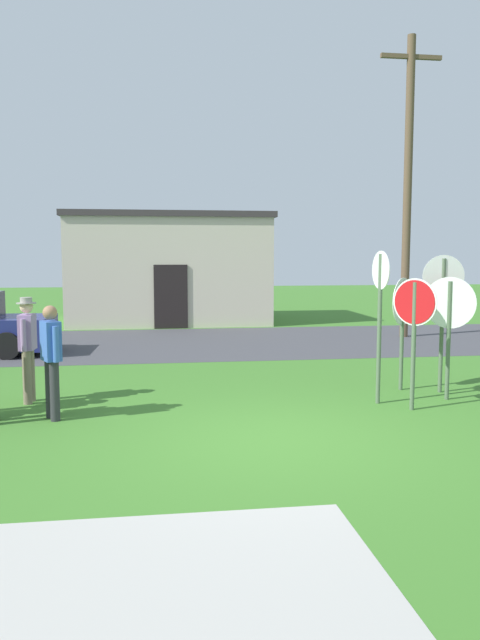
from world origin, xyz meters
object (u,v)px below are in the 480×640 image
stop_sign_tallest (449,316)px  stop_sign_low_front (414,321)px  stop_sign_leaning_right (443,299)px  person_in_dark_shirt (28,343)px  stop_sign_nearest (402,314)px  stop_sign_far_back (380,303)px  person_on_left (51,356)px  utility_pole (408,183)px

stop_sign_tallest → stop_sign_low_front: bearing=-146.2°
stop_sign_leaning_right → person_in_dark_shirt: bearing=178.3°
stop_sign_leaning_right → stop_sign_nearest: bearing=155.3°
stop_sign_nearest → stop_sign_tallest: stop_sign_tallest is taller
stop_sign_low_front → person_in_dark_shirt: size_ratio=1.19×
stop_sign_leaning_right → person_in_dark_shirt: size_ratio=1.39×
stop_sign_tallest → stop_sign_far_back: stop_sign_far_back is taller
person_in_dark_shirt → stop_sign_low_front: bearing=-12.6°
stop_sign_leaning_right → person_on_left: 6.60m
stop_sign_tallest → person_on_left: size_ratio=1.22×
utility_pole → stop_sign_nearest: bearing=-113.3°
utility_pole → stop_sign_low_front: (-3.38, -8.34, -3.09)m
utility_pole → stop_sign_far_back: (-3.75, -7.85, -2.84)m
stop_sign_nearest → person_on_left: 6.02m
stop_sign_low_front → stop_sign_leaning_right: size_ratio=0.85×
person_on_left → stop_sign_tallest: bearing=3.2°
utility_pole → person_on_left: utility_pole is taller
person_in_dark_shirt → stop_sign_leaning_right: bearing=-1.7°
stop_sign_nearest → stop_sign_tallest: size_ratio=0.98×
stop_sign_nearest → stop_sign_tallest: bearing=-60.6°
utility_pole → stop_sign_low_front: bearing=-112.0°
stop_sign_nearest → stop_sign_leaning_right: bearing=-24.7°
stop_sign_tallest → person_in_dark_shirt: size_ratio=1.19×
stop_sign_tallest → stop_sign_leaning_right: bearing=75.3°
stop_sign_leaning_right → person_on_left: bearing=-172.0°
utility_pole → stop_sign_tallest: (-2.51, -7.75, -3.08)m
person_in_dark_shirt → person_on_left: bearing=-64.1°
stop_sign_tallest → person_on_left: bearing=-176.8°
stop_sign_far_back → person_on_left: bearing=-177.0°
utility_pole → stop_sign_tallest: utility_pole is taller
stop_sign_nearest → person_on_left: (-5.89, -1.19, -0.43)m
utility_pole → stop_sign_leaning_right: 8.10m
stop_sign_low_front → person_in_dark_shirt: (-6.03, 1.34, -0.42)m
stop_sign_tallest → stop_sign_far_back: bearing=-175.7°
stop_sign_low_front → person_on_left: bearing=177.7°
stop_sign_far_back → stop_sign_leaning_right: 1.53m
utility_pole → person_on_left: 12.52m
utility_pole → stop_sign_low_front: 9.51m
stop_sign_leaning_right → person_in_dark_shirt: (-7.05, 0.21, -0.66)m
stop_sign_leaning_right → person_in_dark_shirt: stop_sign_leaning_right is taller
stop_sign_far_back → person_in_dark_shirt: stop_sign_far_back is taller
utility_pole → stop_sign_nearest: 8.15m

